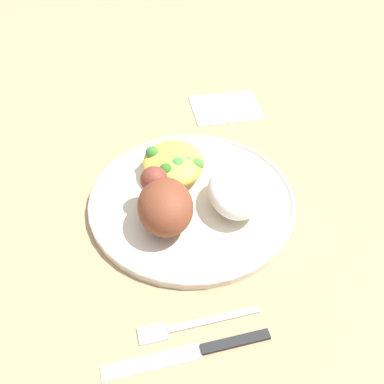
% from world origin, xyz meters
% --- Properties ---
extents(ground_plane, '(2.00, 2.00, 0.00)m').
position_xyz_m(ground_plane, '(0.00, 0.00, 0.00)').
color(ground_plane, '#A07E58').
extents(plate, '(0.30, 0.30, 0.01)m').
position_xyz_m(plate, '(0.00, 0.00, 0.01)').
color(plate, beige).
rests_on(plate, ground_plane).
extents(roasted_chicken, '(0.10, 0.07, 0.06)m').
position_xyz_m(roasted_chicken, '(-0.04, 0.04, 0.05)').
color(roasted_chicken, brown).
rests_on(roasted_chicken, plate).
extents(rice_pile, '(0.10, 0.07, 0.05)m').
position_xyz_m(rice_pile, '(-0.02, -0.06, 0.04)').
color(rice_pile, silver).
rests_on(rice_pile, plate).
extents(mac_cheese_with_broccoli, '(0.10, 0.09, 0.04)m').
position_xyz_m(mac_cheese_with_broccoli, '(0.06, 0.02, 0.03)').
color(mac_cheese_with_broccoli, gold).
rests_on(mac_cheese_with_broccoli, plate).
extents(fork, '(0.03, 0.14, 0.01)m').
position_xyz_m(fork, '(-0.19, 0.03, 0.00)').
color(fork, '#B2B2B7').
rests_on(fork, ground_plane).
extents(knife, '(0.04, 0.19, 0.01)m').
position_xyz_m(knife, '(-0.23, 0.02, 0.00)').
color(knife, black).
rests_on(knife, ground_plane).
extents(napkin, '(0.10, 0.13, 0.00)m').
position_xyz_m(napkin, '(0.24, -0.10, 0.00)').
color(napkin, white).
rests_on(napkin, ground_plane).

